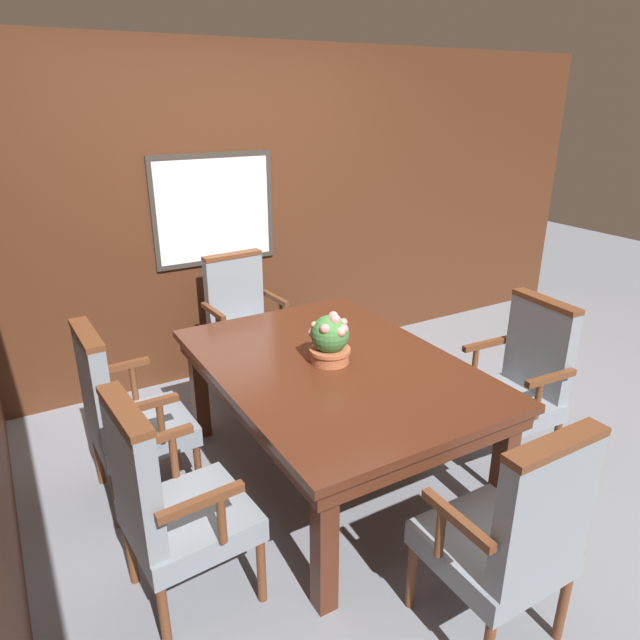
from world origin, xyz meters
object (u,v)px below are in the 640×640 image
Objects in this scene: chair_left_near at (169,502)px; chair_left_far at (124,412)px; chair_head_far at (243,321)px; dining_table at (334,377)px; potted_plant at (330,340)px; chair_right_near at (519,381)px; chair_head_near at (511,534)px.

chair_left_far is at bearing -4.49° from chair_left_near.
chair_left_near is 2.00m from chair_head_far.
dining_table is 0.22m from potted_plant.
chair_right_near is (1.02, -1.68, 0.00)m from chair_head_far.
potted_plant is at bearing -94.38° from chair_head_far.
chair_head_near is 1.33m from potted_plant.
chair_head_far is 2.54m from chair_head_near.
chair_head_near is 3.55× the size of potted_plant.
chair_head_near is (0.02, -2.54, 0.00)m from chair_head_far.
chair_head_near reaches higher than dining_table.
dining_table is 1.75× the size of chair_left_far.
chair_left_far and chair_head_near have the same top height.
chair_right_near reaches higher than dining_table.
chair_head_near reaches higher than potted_plant.
dining_table is 1.75× the size of chair_right_near.
chair_head_far is 1.00× the size of chair_right_near.
chair_left_far is at bearing 159.74° from dining_table.
chair_head_near is at bearing -149.06° from chair_left_far.
chair_left_far is at bearing -107.65° from chair_right_near.
dining_table is 1.15m from chair_left_near.
chair_head_near is (1.07, -0.84, 0.00)m from chair_left_near.
chair_right_near is at bearing -22.73° from potted_plant.
chair_head_far and chair_head_near have the same top height.
chair_head_near is at bearing -93.51° from chair_head_far.
chair_right_near is (1.02, -0.41, -0.10)m from dining_table.
chair_left_near and chair_right_near have the same top height.
chair_left_far is 1.37m from chair_head_far.
chair_left_near and chair_head_far have the same top height.
chair_right_near is at bearing -113.04° from chair_left_far.
chair_head_near is at bearing -89.27° from dining_table.
chair_left_far is at bearing -143.88° from chair_head_far.
dining_table is 1.75× the size of chair_left_near.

